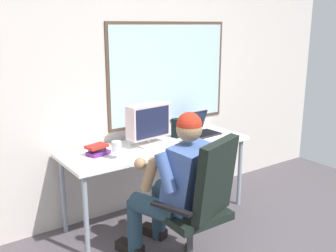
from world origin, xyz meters
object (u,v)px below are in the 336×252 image
at_px(person_seated, 175,183).
at_px(wine_glass, 117,147).
at_px(book_stack, 97,150).
at_px(desk, 158,151).
at_px(coffee_mug, 189,139).
at_px(office_chair, 203,198).
at_px(desk_speaker, 177,128).
at_px(laptop, 199,128).
at_px(crt_monitor, 148,122).

xyz_separation_m(person_seated, wine_glass, (-0.23, 0.50, 0.20)).
bearing_deg(book_stack, desk, -4.60).
height_order(wine_glass, book_stack, wine_glass).
bearing_deg(desk, coffee_mug, -25.02).
bearing_deg(wine_glass, office_chair, -67.78).
height_order(desk, office_chair, office_chair).
xyz_separation_m(office_chair, coffee_mug, (0.46, 0.76, 0.19)).
distance_m(person_seated, desk_speaker, 0.94).
xyz_separation_m(laptop, wine_glass, (-1.06, -0.22, 0.04)).
height_order(desk, person_seated, person_seated).
distance_m(person_seated, crt_monitor, 0.78).
relative_size(crt_monitor, coffee_mug, 5.00).
bearing_deg(person_seated, book_stack, 114.85).
distance_m(desk, coffee_mug, 0.32).
bearing_deg(crt_monitor, wine_glass, -156.31).
bearing_deg(laptop, person_seated, -139.01).
bearing_deg(wine_glass, laptop, 11.52).
distance_m(crt_monitor, laptop, 0.65).
relative_size(desk, laptop, 5.55).
distance_m(desk, laptop, 0.58).
distance_m(office_chair, coffee_mug, 0.91).
bearing_deg(book_stack, desk_speaker, 3.21).
bearing_deg(desk_speaker, laptop, -3.39).
height_order(office_chair, person_seated, person_seated).
distance_m(office_chair, person_seated, 0.26).
bearing_deg(office_chair, desk, 77.93).
distance_m(office_chair, book_stack, 1.03).
bearing_deg(desk_speaker, office_chair, -115.87).
bearing_deg(person_seated, coffee_mug, 43.85).
relative_size(person_seated, coffee_mug, 14.27).
height_order(crt_monitor, wine_glass, crt_monitor).
bearing_deg(coffee_mug, desk, 154.98).
bearing_deg(coffee_mug, crt_monitor, 152.43).
height_order(office_chair, coffee_mug, office_chair).
height_order(desk, wine_glass, wine_glass).
relative_size(laptop, desk_speaker, 1.74).
bearing_deg(desk_speaker, person_seated, -126.80).
height_order(book_stack, coffee_mug, book_stack).
bearing_deg(person_seated, wine_glass, 114.52).
height_order(desk, crt_monitor, crt_monitor).
bearing_deg(laptop, coffee_mug, -144.94).
xyz_separation_m(crt_monitor, desk_speaker, (0.35, 0.05, -0.12)).
xyz_separation_m(laptop, coffee_mug, (-0.29, -0.21, -0.02)).
xyz_separation_m(office_chair, crt_monitor, (0.12, 0.94, 0.36)).
bearing_deg(wine_glass, desk, 15.41).
relative_size(desk, office_chair, 1.72).
distance_m(wine_glass, coffee_mug, 0.77).
xyz_separation_m(laptop, desk_speaker, (-0.28, 0.02, 0.04)).
height_order(office_chair, desk_speaker, office_chair).
bearing_deg(coffee_mug, laptop, 35.06).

